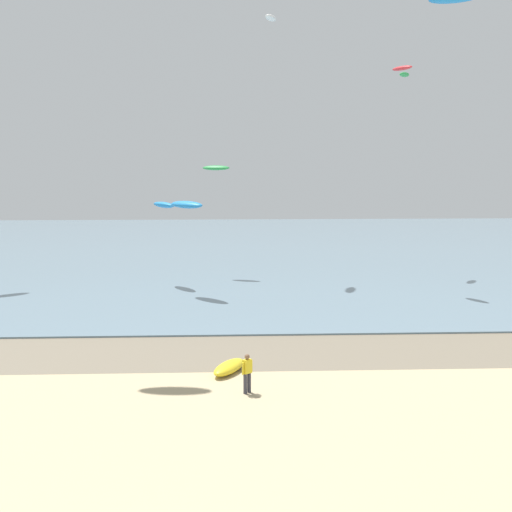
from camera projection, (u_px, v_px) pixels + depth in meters
wet_sand_strip at (172, 353)px, 34.24m from camera, size 120.00×6.29×0.01m
sea at (201, 250)px, 71.93m from camera, size 160.00×70.00×0.10m
person_mid_beach at (247, 372)px, 28.33m from camera, size 0.46×0.40×1.71m
grounded_kite at (229, 367)px, 31.16m from camera, size 1.96×2.67×0.51m
kite_aloft_1 at (402, 68)px, 49.05m from camera, size 1.55×2.10×0.41m
kite_aloft_2 at (187, 205)px, 47.43m from camera, size 2.96×3.00×0.59m
kite_aloft_6 at (164, 205)px, 51.35m from camera, size 2.36×2.90×0.60m
kite_aloft_8 at (404, 75)px, 56.05m from camera, size 1.56×1.87×0.48m
kite_aloft_10 at (216, 168)px, 55.22m from camera, size 2.50×1.55×0.50m
kite_aloft_12 at (271, 18)px, 53.54m from camera, size 1.36×2.39×0.38m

